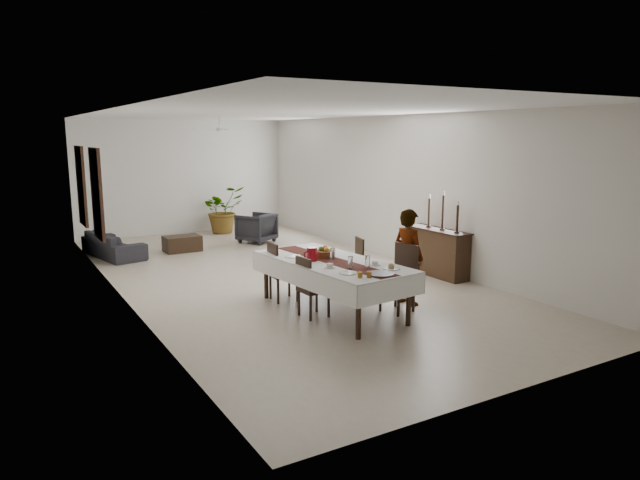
% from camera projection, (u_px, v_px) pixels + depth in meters
% --- Properties ---
extents(floor, '(6.00, 12.00, 0.00)m').
position_uv_depth(floor, '(278.00, 276.00, 11.38)').
color(floor, '#BAAB93').
rests_on(floor, ground).
extents(ceiling, '(6.00, 12.00, 0.02)m').
position_uv_depth(ceiling, '(276.00, 112.00, 10.80)').
color(ceiling, silver).
rests_on(ceiling, wall_back).
extents(wall_back, '(6.00, 0.02, 3.20)m').
position_uv_depth(wall_back, '(184.00, 177.00, 16.18)').
color(wall_back, silver).
rests_on(wall_back, floor).
extents(wall_front, '(6.00, 0.02, 3.20)m').
position_uv_depth(wall_front, '(528.00, 248.00, 6.00)').
color(wall_front, silver).
rests_on(wall_front, floor).
extents(wall_left, '(0.02, 12.00, 3.20)m').
position_uv_depth(wall_left, '(117.00, 206.00, 9.60)').
color(wall_left, silver).
rests_on(wall_left, floor).
extents(wall_right, '(0.02, 12.00, 3.20)m').
position_uv_depth(wall_right, '(399.00, 189.00, 12.58)').
color(wall_right, silver).
rests_on(wall_right, floor).
extents(dining_table_top, '(1.33, 2.70, 0.05)m').
position_uv_depth(dining_table_top, '(332.00, 263.00, 8.98)').
color(dining_table_top, black).
rests_on(dining_table_top, table_leg_fl).
extents(table_leg_fl, '(0.08, 0.08, 0.76)m').
position_uv_depth(table_leg_fl, '(358.00, 313.00, 7.79)').
color(table_leg_fl, black).
rests_on(table_leg_fl, floor).
extents(table_leg_fr, '(0.08, 0.08, 0.76)m').
position_uv_depth(table_leg_fr, '(409.00, 301.00, 8.34)').
color(table_leg_fr, black).
rests_on(table_leg_fr, floor).
extents(table_leg_bl, '(0.08, 0.08, 0.76)m').
position_uv_depth(table_leg_bl, '(266.00, 277.00, 9.76)').
color(table_leg_bl, black).
rests_on(table_leg_bl, floor).
extents(table_leg_br, '(0.08, 0.08, 0.76)m').
position_uv_depth(table_leg_br, '(312.00, 269.00, 10.31)').
color(table_leg_br, black).
rests_on(table_leg_br, floor).
extents(tablecloth_top, '(1.55, 2.91, 0.01)m').
position_uv_depth(tablecloth_top, '(332.00, 261.00, 8.97)').
color(tablecloth_top, silver).
rests_on(tablecloth_top, dining_table_top).
extents(tablecloth_drape_left, '(0.28, 2.79, 0.33)m').
position_uv_depth(tablecloth_drape_left, '(299.00, 276.00, 8.63)').
color(tablecloth_drape_left, white).
rests_on(tablecloth_drape_left, dining_table_top).
extents(tablecloth_drape_right, '(0.28, 2.79, 0.33)m').
position_uv_depth(tablecloth_drape_right, '(363.00, 265.00, 9.37)').
color(tablecloth_drape_right, silver).
rests_on(tablecloth_drape_right, dining_table_top).
extents(tablecloth_drape_near, '(1.27, 0.14, 0.33)m').
position_uv_depth(tablecloth_drape_near, '(393.00, 290.00, 7.89)').
color(tablecloth_drape_near, white).
rests_on(tablecloth_drape_near, dining_table_top).
extents(tablecloth_drape_far, '(1.27, 0.14, 0.33)m').
position_uv_depth(tablecloth_drape_far, '(285.00, 256.00, 10.11)').
color(tablecloth_drape_far, white).
rests_on(tablecloth_drape_far, dining_table_top).
extents(table_runner, '(0.64, 2.74, 0.00)m').
position_uv_depth(table_runner, '(332.00, 260.00, 8.97)').
color(table_runner, '#501D16').
rests_on(table_runner, tablecloth_top).
extents(red_pitcher, '(0.18, 0.18, 0.22)m').
position_uv_depth(red_pitcher, '(312.00, 254.00, 8.92)').
color(red_pitcher, maroon).
rests_on(red_pitcher, tablecloth_top).
extents(pitcher_handle, '(0.13, 0.03, 0.13)m').
position_uv_depth(pitcher_handle, '(307.00, 255.00, 8.87)').
color(pitcher_handle, maroon).
rests_on(pitcher_handle, red_pitcher).
extents(wine_glass_near, '(0.08, 0.08, 0.18)m').
position_uv_depth(wine_glass_near, '(367.00, 262.00, 8.47)').
color(wine_glass_near, white).
rests_on(wine_glass_near, tablecloth_top).
extents(wine_glass_mid, '(0.08, 0.08, 0.18)m').
position_uv_depth(wine_glass_mid, '(350.00, 262.00, 8.42)').
color(wine_glass_mid, white).
rests_on(wine_glass_mid, tablecloth_top).
extents(wine_glass_far, '(0.08, 0.08, 0.18)m').
position_uv_depth(wine_glass_far, '(333.00, 254.00, 9.03)').
color(wine_glass_far, white).
rests_on(wine_glass_far, tablecloth_top).
extents(teacup_right, '(0.10, 0.10, 0.07)m').
position_uv_depth(teacup_right, '(375.00, 263.00, 8.63)').
color(teacup_right, silver).
rests_on(teacup_right, saucer_right).
extents(saucer_right, '(0.16, 0.16, 0.01)m').
position_uv_depth(saucer_right, '(375.00, 265.00, 8.64)').
color(saucer_right, silver).
rests_on(saucer_right, tablecloth_top).
extents(teacup_left, '(0.10, 0.10, 0.07)m').
position_uv_depth(teacup_left, '(330.00, 266.00, 8.47)').
color(teacup_left, silver).
rests_on(teacup_left, saucer_left).
extents(saucer_left, '(0.16, 0.16, 0.01)m').
position_uv_depth(saucer_left, '(330.00, 267.00, 8.48)').
color(saucer_left, silver).
rests_on(saucer_left, tablecloth_top).
extents(plate_near_right, '(0.26, 0.26, 0.02)m').
position_uv_depth(plate_near_right, '(391.00, 268.00, 8.40)').
color(plate_near_right, silver).
rests_on(plate_near_right, tablecloth_top).
extents(bread_near_right, '(0.10, 0.10, 0.10)m').
position_uv_depth(bread_near_right, '(391.00, 267.00, 8.39)').
color(bread_near_right, tan).
rests_on(bread_near_right, plate_near_right).
extents(plate_near_left, '(0.26, 0.26, 0.02)m').
position_uv_depth(plate_near_left, '(348.00, 273.00, 8.13)').
color(plate_near_left, silver).
rests_on(plate_near_left, tablecloth_top).
extents(plate_far_left, '(0.26, 0.26, 0.02)m').
position_uv_depth(plate_far_left, '(293.00, 256.00, 9.24)').
color(plate_far_left, white).
rests_on(plate_far_left, tablecloth_top).
extents(serving_tray, '(0.39, 0.39, 0.02)m').
position_uv_depth(serving_tray, '(380.00, 274.00, 8.06)').
color(serving_tray, '#3B3B40').
rests_on(serving_tray, tablecloth_top).
extents(jam_jar_a, '(0.07, 0.07, 0.08)m').
position_uv_depth(jam_jar_a, '(369.00, 275.00, 7.89)').
color(jam_jar_a, '#8D4E14').
rests_on(jam_jar_a, tablecloth_top).
extents(jam_jar_b, '(0.07, 0.07, 0.08)m').
position_uv_depth(jam_jar_b, '(360.00, 275.00, 7.88)').
color(jam_jar_b, '#905C15').
rests_on(jam_jar_b, tablecloth_top).
extents(fruit_basket, '(0.33, 0.33, 0.11)m').
position_uv_depth(fruit_basket, '(324.00, 254.00, 9.21)').
color(fruit_basket, brown).
rests_on(fruit_basket, tablecloth_top).
extents(fruit_red, '(0.10, 0.10, 0.10)m').
position_uv_depth(fruit_red, '(325.00, 248.00, 9.23)').
color(fruit_red, maroon).
rests_on(fruit_red, fruit_basket).
extents(fruit_green, '(0.09, 0.09, 0.09)m').
position_uv_depth(fruit_green, '(321.00, 249.00, 9.19)').
color(fruit_green, '#4A7122').
rests_on(fruit_green, fruit_basket).
extents(fruit_yellow, '(0.09, 0.09, 0.09)m').
position_uv_depth(fruit_yellow, '(327.00, 249.00, 9.15)').
color(fruit_yellow, yellow).
rests_on(fruit_yellow, fruit_basket).
extents(chair_right_near_seat, '(0.54, 0.54, 0.05)m').
position_uv_depth(chair_right_near_seat, '(397.00, 282.00, 9.00)').
color(chair_right_near_seat, black).
rests_on(chair_right_near_seat, chair_right_near_leg_fl).
extents(chair_right_near_leg_fl, '(0.05, 0.05, 0.45)m').
position_uv_depth(chair_right_near_leg_fl, '(414.00, 298.00, 9.04)').
color(chair_right_near_leg_fl, black).
rests_on(chair_right_near_leg_fl, floor).
extents(chair_right_near_leg_fr, '(0.05, 0.05, 0.45)m').
position_uv_depth(chair_right_near_leg_fr, '(396.00, 293.00, 9.31)').
color(chair_right_near_leg_fr, black).
rests_on(chair_right_near_leg_fr, floor).
extents(chair_right_near_leg_bl, '(0.05, 0.05, 0.45)m').
position_uv_depth(chair_right_near_leg_bl, '(398.00, 303.00, 8.79)').
color(chair_right_near_leg_bl, black).
rests_on(chair_right_near_leg_bl, floor).
extents(chair_right_near_leg_br, '(0.05, 0.05, 0.45)m').
position_uv_depth(chair_right_near_leg_br, '(380.00, 298.00, 9.06)').
color(chair_right_near_leg_br, black).
rests_on(chair_right_near_leg_br, floor).
extents(chair_right_near_back, '(0.13, 0.45, 0.58)m').
position_uv_depth(chair_right_near_back, '(406.00, 261.00, 9.08)').
color(chair_right_near_back, black).
rests_on(chair_right_near_back, chair_right_near_seat).
extents(chair_right_far_seat, '(0.47, 0.47, 0.04)m').
position_uv_depth(chair_right_far_seat, '(350.00, 266.00, 10.47)').
color(chair_right_far_seat, black).
rests_on(chair_right_far_seat, chair_right_far_leg_fl).
extents(chair_right_far_leg_fl, '(0.05, 0.05, 0.38)m').
position_uv_depth(chair_right_far_leg_fl, '(361.00, 278.00, 10.41)').
color(chair_right_far_leg_fl, black).
rests_on(chair_right_far_leg_fl, floor).
extents(chair_right_far_leg_fr, '(0.05, 0.05, 0.38)m').
position_uv_depth(chair_right_far_leg_fr, '(355.00, 274.00, 10.70)').
color(chair_right_far_leg_fr, black).
rests_on(chair_right_far_leg_fr, floor).
extents(chair_right_far_leg_bl, '(0.05, 0.05, 0.38)m').
position_uv_depth(chair_right_far_leg_bl, '(345.00, 280.00, 10.31)').
color(chair_right_far_leg_bl, black).
rests_on(chair_right_far_leg_bl, floor).
extents(chair_right_far_leg_br, '(0.05, 0.05, 0.38)m').
position_uv_depth(chair_right_far_leg_br, '(339.00, 276.00, 10.61)').
color(chair_right_far_leg_br, black).
rests_on(chair_right_far_leg_br, floor).
extents(chair_right_far_back, '(0.12, 0.39, 0.49)m').
position_uv_depth(chair_right_far_back, '(360.00, 251.00, 10.47)').
color(chair_right_far_back, black).
rests_on(chair_right_far_back, chair_right_far_seat).
extents(chair_left_near_seat, '(0.43, 0.43, 0.05)m').
position_uv_depth(chair_left_near_seat, '(314.00, 290.00, 8.77)').
color(chair_left_near_seat, black).
rests_on(chair_left_near_seat, chair_left_near_leg_fl).
extents(chair_left_near_leg_fl, '(0.04, 0.04, 0.40)m').
position_uv_depth(chair_left_near_leg_fl, '(299.00, 303.00, 8.85)').
color(chair_left_near_leg_fl, black).
rests_on(chair_left_near_leg_fl, floor).
extents(chair_left_near_leg_fr, '(0.04, 0.04, 0.40)m').
position_uv_depth(chair_left_near_leg_fr, '(311.00, 308.00, 8.58)').
color(chair_left_near_leg_fr, black).
rests_on(chair_left_near_leg_fr, floor).
extents(chair_left_near_leg_bl, '(0.04, 0.04, 0.40)m').
position_uv_depth(chair_left_near_leg_bl, '(317.00, 300.00, 9.03)').
color(chair_left_near_leg_bl, black).
rests_on(chair_left_near_leg_bl, floor).
extents(chair_left_near_leg_br, '(0.04, 0.04, 0.40)m').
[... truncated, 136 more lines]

